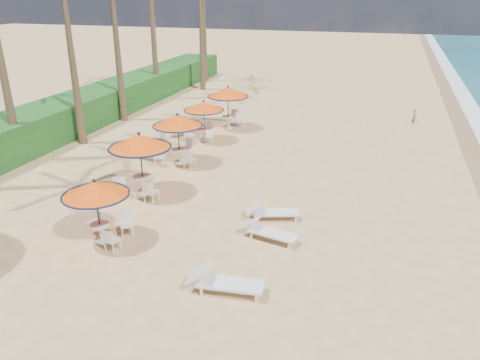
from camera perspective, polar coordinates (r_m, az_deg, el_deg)
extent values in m
plane|color=tan|center=(14.25, -0.65, -10.10)|extent=(160.00, 160.00, 0.00)
cube|color=#194716|center=(29.10, -19.61, 7.70)|extent=(3.00, 40.00, 1.80)
cylinder|color=black|center=(15.51, -16.92, -3.81)|extent=(0.05, 0.05, 2.12)
cone|color=#E35313|center=(15.17, -17.26, -1.00)|extent=(2.12, 2.12, 0.46)
torus|color=black|center=(15.25, -17.17, -1.73)|extent=(2.12, 2.12, 0.06)
sphere|color=black|center=(15.07, -17.38, -0.07)|extent=(0.11, 0.11, 0.11)
cylinder|color=silver|center=(15.70, -16.74, -5.24)|extent=(0.65, 0.65, 0.04)
cylinder|color=silver|center=(15.84, -16.62, -6.21)|extent=(0.07, 0.07, 0.65)
cylinder|color=black|center=(18.73, -11.92, 1.83)|extent=(0.05, 0.05, 2.46)
cone|color=#E35313|center=(18.42, -12.16, 4.63)|extent=(2.46, 2.46, 0.53)
torus|color=black|center=(18.49, -12.10, 3.91)|extent=(2.46, 2.46, 0.07)
sphere|color=black|center=(18.33, -12.24, 5.55)|extent=(0.13, 0.13, 0.13)
cylinder|color=silver|center=(18.91, -11.80, 0.41)|extent=(0.75, 0.75, 0.04)
cylinder|color=silver|center=(19.04, -11.72, -0.58)|extent=(0.09, 0.09, 0.75)
cylinder|color=black|center=(21.80, -7.48, 4.88)|extent=(0.05, 0.05, 2.32)
cone|color=#E35313|center=(21.54, -7.61, 7.19)|extent=(2.32, 2.32, 0.51)
torus|color=black|center=(21.60, -7.57, 6.60)|extent=(2.32, 2.32, 0.07)
sphere|color=black|center=(21.47, -7.65, 7.94)|extent=(0.12, 0.12, 0.12)
cylinder|color=silver|center=(21.94, -7.42, 3.70)|extent=(0.71, 0.71, 0.04)
cylinder|color=silver|center=(22.05, -7.38, 2.88)|extent=(0.08, 0.08, 0.71)
cylinder|color=black|center=(25.05, -4.40, 7.11)|extent=(0.05, 0.05, 2.14)
cone|color=#E35313|center=(24.84, -4.45, 8.97)|extent=(2.14, 2.14, 0.47)
torus|color=black|center=(24.89, -4.44, 8.49)|extent=(2.14, 2.14, 0.07)
sphere|color=black|center=(24.78, -4.47, 9.58)|extent=(0.11, 0.11, 0.11)
cylinder|color=silver|center=(25.17, -4.37, 6.15)|extent=(0.65, 0.65, 0.04)
cylinder|color=silver|center=(25.25, -4.35, 5.48)|extent=(0.07, 0.07, 0.65)
cylinder|color=black|center=(27.34, -1.46, 8.74)|extent=(0.05, 0.05, 2.39)
cone|color=#E35313|center=(27.13, -1.48, 10.66)|extent=(2.39, 2.39, 0.52)
torus|color=black|center=(27.18, -1.47, 10.16)|extent=(2.39, 2.39, 0.07)
sphere|color=black|center=(27.07, -1.48, 11.28)|extent=(0.12, 0.12, 0.12)
cylinder|color=silver|center=(27.46, -1.45, 7.75)|extent=(0.73, 0.73, 0.04)
cylinder|color=silver|center=(27.55, -1.44, 7.06)|extent=(0.08, 0.08, 0.73)
cube|color=silver|center=(12.85, -1.15, -12.55)|extent=(1.86, 0.85, 0.07)
cube|color=silver|center=(12.92, -5.14, -11.20)|extent=(0.67, 0.72, 0.45)
cube|color=silver|center=(12.95, -1.15, -13.16)|extent=(0.06, 0.06, 0.25)
cube|color=silver|center=(15.31, 4.05, -6.51)|extent=(1.72, 0.92, 0.07)
cube|color=silver|center=(15.54, 1.37, -5.12)|extent=(0.66, 0.69, 0.40)
cube|color=silver|center=(15.39, 4.04, -7.01)|extent=(0.06, 0.06, 0.23)
cube|color=silver|center=(16.68, 4.45, -3.96)|extent=(1.72, 1.08, 0.07)
cube|color=silver|center=(16.53, 1.67, -3.36)|extent=(0.70, 0.73, 0.40)
cube|color=silver|center=(16.75, 4.43, -4.43)|extent=(0.06, 0.06, 0.23)
cone|color=brown|center=(25.40, -19.70, 13.06)|extent=(0.44, 0.44, 8.16)
cone|color=brown|center=(29.44, -14.78, 15.66)|extent=(0.44, 0.44, 9.10)
cone|color=brown|center=(35.02, -10.68, 19.24)|extent=(0.44, 0.44, 11.87)
cone|color=brown|center=(38.03, -4.73, 17.44)|extent=(0.44, 0.44, 8.81)
cone|color=brown|center=(42.00, -4.39, 17.74)|extent=(0.44, 0.44, 8.54)
imported|color=brown|center=(30.25, 20.49, 7.27)|extent=(0.33, 0.40, 0.95)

